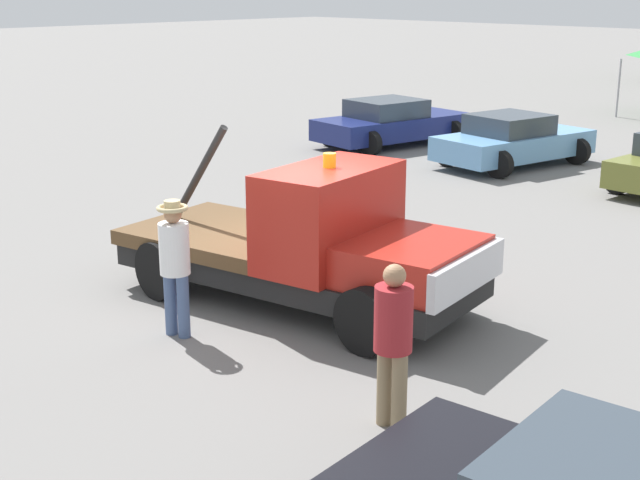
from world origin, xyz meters
name	(u,v)px	position (x,y,z in m)	size (l,w,h in m)	color
ground_plane	(296,301)	(0.00, 0.00, 0.00)	(160.00, 160.00, 0.00)	slate
tow_truck	(314,246)	(0.33, 0.06, 0.91)	(5.78, 3.04, 2.51)	black
person_near_truck	(393,335)	(3.52, -1.98, 1.05)	(0.40, 0.40, 1.82)	#847051
person_at_hood	(175,257)	(-0.17, -2.03, 1.10)	(0.41, 0.41, 1.86)	#475B84
parked_car_navy	(391,123)	(-7.56, 11.04, 0.65)	(2.91, 4.83, 1.34)	navy
parked_car_skyblue	(513,141)	(-3.40, 10.95, 0.65)	(2.87, 4.51, 1.34)	#669ED1
traffic_cone	(383,225)	(-1.30, 3.46, 0.25)	(0.40, 0.40, 0.55)	black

